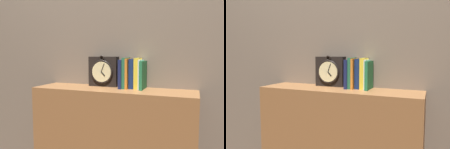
# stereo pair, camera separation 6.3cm
# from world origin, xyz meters

# --- Properties ---
(wall_back) EXTENTS (6.00, 0.05, 2.60)m
(wall_back) POSITION_xyz_m (0.00, 0.17, 1.30)
(wall_back) COLOR #756656
(wall_back) RESTS_ON ground_plane
(clock) EXTENTS (0.22, 0.08, 0.22)m
(clock) POSITION_xyz_m (-0.10, 0.10, 1.04)
(clock) COLOR black
(clock) RESTS_ON bookshelf
(book_slot0_navy) EXTENTS (0.02, 0.14, 0.20)m
(book_slot0_navy) POSITION_xyz_m (0.05, 0.06, 1.03)
(book_slot0_navy) COLOR #171E49
(book_slot0_navy) RESTS_ON bookshelf
(book_slot1_green) EXTENTS (0.02, 0.13, 0.21)m
(book_slot1_green) POSITION_xyz_m (0.08, 0.07, 1.03)
(book_slot1_green) COLOR #256846
(book_slot1_green) RESTS_ON bookshelf
(book_slot2_orange) EXTENTS (0.02, 0.14, 0.20)m
(book_slot2_orange) POSITION_xyz_m (0.10, 0.07, 1.03)
(book_slot2_orange) COLOR orange
(book_slot2_orange) RESTS_ON bookshelf
(book_slot3_navy) EXTENTS (0.03, 0.11, 0.20)m
(book_slot3_navy) POSITION_xyz_m (0.12, 0.08, 1.03)
(book_slot3_navy) COLOR navy
(book_slot3_navy) RESTS_ON bookshelf
(book_slot4_yellow) EXTENTS (0.03, 0.11, 0.21)m
(book_slot4_yellow) POSITION_xyz_m (0.16, 0.08, 1.03)
(book_slot4_yellow) COLOR yellow
(book_slot4_yellow) RESTS_ON bookshelf
(book_slot5_white) EXTENTS (0.01, 0.12, 0.20)m
(book_slot5_white) POSITION_xyz_m (0.18, 0.07, 1.03)
(book_slot5_white) COLOR white
(book_slot5_white) RESTS_ON bookshelf
(book_slot6_green) EXTENTS (0.02, 0.15, 0.19)m
(book_slot6_green) POSITION_xyz_m (0.20, 0.06, 1.02)
(book_slot6_green) COLOR #237044
(book_slot6_green) RESTS_ON bookshelf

